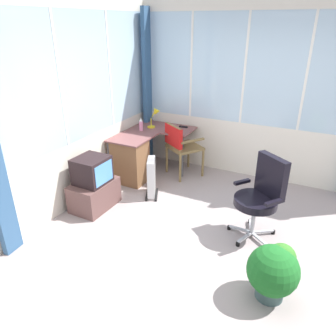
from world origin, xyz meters
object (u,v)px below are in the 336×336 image
(office_chair, at_px, (262,193))
(tv_on_stand, at_px, (94,186))
(spray_bottle, at_px, (141,124))
(potted_plant, at_px, (274,270))
(desk, at_px, (133,157))
(wooden_armchair, at_px, (179,143))
(tv_remote, at_px, (183,127))
(desk_lamp, at_px, (156,115))
(space_heater, at_px, (152,177))

(office_chair, distance_m, tv_on_stand, 2.21)
(spray_bottle, xyz_separation_m, potted_plant, (-1.90, -2.53, -0.52))
(desk, height_order, tv_on_stand, tv_on_stand)
(wooden_armchair, bearing_deg, office_chair, -124.56)
(wooden_armchair, bearing_deg, spray_bottle, 97.02)
(desk, xyz_separation_m, tv_remote, (0.85, -0.50, 0.34))
(desk, height_order, office_chair, office_chair)
(tv_remote, bearing_deg, desk, 148.67)
(desk_lamp, bearing_deg, space_heater, -155.22)
(potted_plant, bearing_deg, desk_lamp, 47.62)
(desk, height_order, spray_bottle, spray_bottle)
(spray_bottle, xyz_separation_m, wooden_armchair, (0.08, -0.66, -0.24))
(desk, height_order, potted_plant, desk)
(desk_lamp, distance_m, spray_bottle, 0.34)
(potted_plant, bearing_deg, tv_remote, 39.75)
(tv_remote, height_order, spray_bottle, spray_bottle)
(office_chair, relative_size, tv_on_stand, 1.35)
(desk, distance_m, wooden_armchair, 0.78)
(desk, xyz_separation_m, space_heater, (-0.32, -0.52, -0.10))
(desk, distance_m, space_heater, 0.62)
(spray_bottle, relative_size, office_chair, 0.21)
(desk_lamp, distance_m, space_heater, 1.27)
(office_chair, bearing_deg, tv_remote, 48.54)
(wooden_armchair, distance_m, tv_on_stand, 1.58)
(tv_on_stand, bearing_deg, office_chair, -80.29)
(tv_on_stand, height_order, space_heater, tv_on_stand)
(wooden_armchair, xyz_separation_m, office_chair, (-1.07, -1.55, -0.01))
(desk_lamp, relative_size, spray_bottle, 1.53)
(wooden_armchair, distance_m, office_chair, 1.88)
(desk, xyz_separation_m, tv_on_stand, (-0.97, 0.02, -0.07))
(desk, xyz_separation_m, spray_bottle, (0.39, 0.06, 0.43))
(space_heater, bearing_deg, tv_on_stand, 140.28)
(spray_bottle, bearing_deg, wooden_armchair, -82.98)
(spray_bottle, height_order, tv_on_stand, spray_bottle)
(office_chair, xyz_separation_m, space_heater, (0.28, 1.62, -0.28))
(potted_plant, bearing_deg, office_chair, 19.70)
(tv_on_stand, relative_size, potted_plant, 1.35)
(tv_remote, relative_size, wooden_armchair, 0.17)
(spray_bottle, xyz_separation_m, office_chair, (-0.98, -2.20, -0.25))
(spray_bottle, bearing_deg, tv_remote, -50.15)
(desk, distance_m, potted_plant, 2.90)
(space_heater, bearing_deg, desk_lamp, 24.78)
(tv_remote, distance_m, potted_plant, 3.11)
(space_heater, bearing_deg, wooden_armchair, -5.61)
(desk, distance_m, office_chair, 2.23)
(space_heater, distance_m, potted_plant, 2.29)
(office_chair, xyz_separation_m, potted_plant, (-0.92, -0.33, -0.27))
(tv_remote, height_order, wooden_armchair, wooden_armchair)
(spray_bottle, relative_size, wooden_armchair, 0.24)
(tv_remote, xyz_separation_m, space_heater, (-1.17, -0.02, -0.44))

